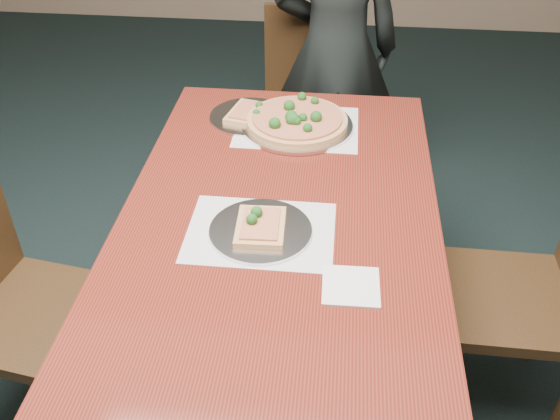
# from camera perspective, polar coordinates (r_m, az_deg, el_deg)

# --- Properties ---
(dining_table) EXTENTS (0.90, 1.50, 0.75)m
(dining_table) POSITION_cam_1_polar(r_m,az_deg,el_deg) (1.83, -0.00, -2.30)
(dining_table) COLOR #521610
(dining_table) RESTS_ON ground
(chair_far) EXTENTS (0.42, 0.42, 0.91)m
(chair_far) POSITION_cam_1_polar(r_m,az_deg,el_deg) (2.88, 2.62, 10.03)
(chair_far) COLOR black
(chair_far) RESTS_ON ground
(chair_left) EXTENTS (0.48, 0.48, 0.91)m
(chair_left) POSITION_cam_1_polar(r_m,az_deg,el_deg) (2.01, -23.63, -7.25)
(chair_left) COLOR black
(chair_left) RESTS_ON ground
(chair_right) EXTENTS (0.43, 0.43, 0.91)m
(chair_right) POSITION_cam_1_polar(r_m,az_deg,el_deg) (2.03, 22.82, -6.50)
(chair_right) COLOR black
(chair_right) RESTS_ON ground
(diner) EXTENTS (0.60, 0.43, 1.52)m
(diner) POSITION_cam_1_polar(r_m,az_deg,el_deg) (2.76, 5.06, 14.34)
(diner) COLOR black
(diner) RESTS_ON ground
(placemat_main) EXTENTS (0.42, 0.32, 0.00)m
(placemat_main) POSITION_cam_1_polar(r_m,az_deg,el_deg) (2.18, 1.57, 7.60)
(placemat_main) COLOR white
(placemat_main) RESTS_ON dining_table
(placemat_near) EXTENTS (0.40, 0.30, 0.00)m
(placemat_near) POSITION_cam_1_polar(r_m,az_deg,el_deg) (1.70, -1.79, -2.03)
(placemat_near) COLOR white
(placemat_near) RESTS_ON dining_table
(pizza_pan) EXTENTS (0.38, 0.38, 0.07)m
(pizza_pan) POSITION_cam_1_polar(r_m,az_deg,el_deg) (2.16, 1.57, 8.11)
(pizza_pan) COLOR silver
(pizza_pan) RESTS_ON dining_table
(slice_plate_near) EXTENTS (0.28, 0.28, 0.06)m
(slice_plate_near) POSITION_cam_1_polar(r_m,az_deg,el_deg) (1.69, -1.82, -1.67)
(slice_plate_near) COLOR silver
(slice_plate_near) RESTS_ON dining_table
(slice_plate_far) EXTENTS (0.28, 0.28, 0.05)m
(slice_plate_far) POSITION_cam_1_polar(r_m,az_deg,el_deg) (2.23, -2.82, 8.66)
(slice_plate_far) COLOR silver
(slice_plate_far) RESTS_ON dining_table
(napkin) EXTENTS (0.14, 0.14, 0.01)m
(napkin) POSITION_cam_1_polar(r_m,az_deg,el_deg) (1.54, 6.50, -6.92)
(napkin) COLOR white
(napkin) RESTS_ON dining_table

